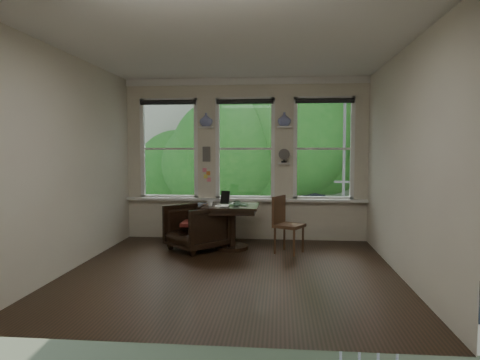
# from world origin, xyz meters

# --- Properties ---
(ground) EXTENTS (4.50, 4.50, 0.00)m
(ground) POSITION_xyz_m (0.00, 0.00, 0.00)
(ground) COLOR black
(ground) RESTS_ON ground
(ceiling) EXTENTS (4.50, 4.50, 0.00)m
(ceiling) POSITION_xyz_m (0.00, 0.00, 3.00)
(ceiling) COLOR silver
(ceiling) RESTS_ON ground
(wall_back) EXTENTS (4.50, 0.00, 4.50)m
(wall_back) POSITION_xyz_m (0.00, 2.25, 1.50)
(wall_back) COLOR beige
(wall_back) RESTS_ON ground
(wall_front) EXTENTS (4.50, 0.00, 4.50)m
(wall_front) POSITION_xyz_m (0.00, -2.25, 1.50)
(wall_front) COLOR beige
(wall_front) RESTS_ON ground
(wall_left) EXTENTS (0.00, 4.50, 4.50)m
(wall_left) POSITION_xyz_m (-2.25, 0.00, 1.50)
(wall_left) COLOR beige
(wall_left) RESTS_ON ground
(wall_right) EXTENTS (0.00, 4.50, 4.50)m
(wall_right) POSITION_xyz_m (2.25, 0.00, 1.50)
(wall_right) COLOR beige
(wall_right) RESTS_ON ground
(window_left) EXTENTS (1.10, 0.12, 1.90)m
(window_left) POSITION_xyz_m (-1.45, 2.25, 1.70)
(window_left) COLOR white
(window_left) RESTS_ON ground
(window_center) EXTENTS (1.10, 0.12, 1.90)m
(window_center) POSITION_xyz_m (0.00, 2.25, 1.70)
(window_center) COLOR white
(window_center) RESTS_ON ground
(window_right) EXTENTS (1.10, 0.12, 1.90)m
(window_right) POSITION_xyz_m (1.45, 2.25, 1.70)
(window_right) COLOR white
(window_right) RESTS_ON ground
(shelf_left) EXTENTS (0.26, 0.16, 0.03)m
(shelf_left) POSITION_xyz_m (-0.72, 2.15, 2.10)
(shelf_left) COLOR white
(shelf_left) RESTS_ON ground
(shelf_right) EXTENTS (0.26, 0.16, 0.03)m
(shelf_right) POSITION_xyz_m (0.72, 2.15, 2.10)
(shelf_right) COLOR white
(shelf_right) RESTS_ON ground
(intercom) EXTENTS (0.14, 0.06, 0.28)m
(intercom) POSITION_xyz_m (-0.72, 2.18, 1.60)
(intercom) COLOR #59544F
(intercom) RESTS_ON ground
(sticky_notes) EXTENTS (0.16, 0.01, 0.24)m
(sticky_notes) POSITION_xyz_m (-0.72, 2.19, 1.25)
(sticky_notes) COLOR pink
(sticky_notes) RESTS_ON ground
(desk_fan) EXTENTS (0.20, 0.20, 0.24)m
(desk_fan) POSITION_xyz_m (0.72, 2.13, 1.53)
(desk_fan) COLOR #59544F
(desk_fan) RESTS_ON ground
(vase_left) EXTENTS (0.24, 0.24, 0.25)m
(vase_left) POSITION_xyz_m (-0.72, 2.15, 2.24)
(vase_left) COLOR white
(vase_left) RESTS_ON shelf_left
(vase_right) EXTENTS (0.24, 0.24, 0.25)m
(vase_right) POSITION_xyz_m (0.72, 2.15, 2.24)
(vase_right) COLOR white
(vase_right) RESTS_ON shelf_right
(table) EXTENTS (0.90, 0.90, 0.75)m
(table) POSITION_xyz_m (-0.16, 1.35, 0.38)
(table) COLOR black
(table) RESTS_ON ground
(armchair_left) EXTENTS (1.17, 1.18, 0.77)m
(armchair_left) POSITION_xyz_m (-0.75, 1.23, 0.38)
(armchair_left) COLOR black
(armchair_left) RESTS_ON ground
(cushion_red) EXTENTS (0.45, 0.45, 0.06)m
(cushion_red) POSITION_xyz_m (-0.75, 1.23, 0.45)
(cushion_red) COLOR maroon
(cushion_red) RESTS_ON armchair_left
(side_chair_right) EXTENTS (0.57, 0.57, 0.92)m
(side_chair_right) POSITION_xyz_m (0.81, 1.15, 0.46)
(side_chair_right) COLOR #3F2416
(side_chair_right) RESTS_ON ground
(laptop) EXTENTS (0.39, 0.36, 0.03)m
(laptop) POSITION_xyz_m (-0.05, 1.30, 0.76)
(laptop) COLOR black
(laptop) RESTS_ON table
(mug) EXTENTS (0.12, 0.12, 0.09)m
(mug) POSITION_xyz_m (-0.49, 1.16, 0.79)
(mug) COLOR white
(mug) RESTS_ON table
(drinking_glass) EXTENTS (0.13, 0.13, 0.10)m
(drinking_glass) POSITION_xyz_m (-0.05, 1.15, 0.80)
(drinking_glass) COLOR white
(drinking_glass) RESTS_ON table
(tablet) EXTENTS (0.18, 0.12, 0.22)m
(tablet) POSITION_xyz_m (-0.29, 1.55, 0.86)
(tablet) COLOR black
(tablet) RESTS_ON table
(papers) EXTENTS (0.23, 0.31, 0.00)m
(papers) POSITION_xyz_m (-0.31, 1.29, 0.75)
(papers) COLOR silver
(papers) RESTS_ON table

